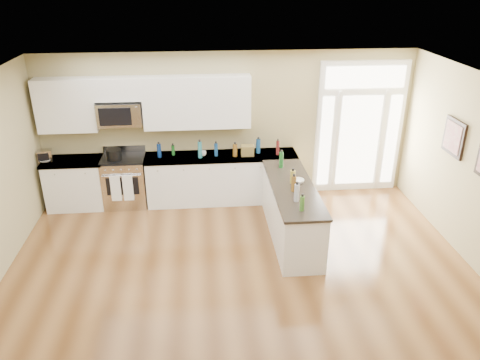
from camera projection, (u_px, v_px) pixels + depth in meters
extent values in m
plane|color=brown|center=(250.00, 333.00, 5.83)|extent=(8.00, 8.00, 0.00)
plane|color=tan|center=(228.00, 126.00, 8.87)|extent=(7.00, 0.00, 7.00)
plane|color=white|center=(253.00, 116.00, 4.66)|extent=(8.00, 8.00, 0.00)
cube|color=white|center=(77.00, 184.00, 8.75)|extent=(1.06, 0.62, 0.90)
cube|color=black|center=(80.00, 203.00, 8.91)|extent=(1.02, 0.52, 0.10)
cube|color=black|center=(73.00, 161.00, 8.55)|extent=(1.10, 0.66, 0.04)
cube|color=white|center=(222.00, 179.00, 8.97)|extent=(2.81, 0.62, 0.90)
cube|color=black|center=(222.00, 197.00, 9.13)|extent=(2.77, 0.52, 0.10)
cube|color=black|center=(221.00, 156.00, 8.77)|extent=(2.85, 0.66, 0.04)
cube|color=white|center=(291.00, 212.00, 7.74)|extent=(0.65, 2.28, 0.90)
cube|color=black|center=(290.00, 233.00, 7.91)|extent=(0.61, 2.18, 0.10)
cube|color=black|center=(293.00, 187.00, 7.55)|extent=(0.69, 2.32, 0.04)
cube|color=white|center=(66.00, 105.00, 8.26)|extent=(1.04, 0.33, 0.95)
cube|color=white|center=(197.00, 102.00, 8.45)|extent=(1.94, 0.33, 0.95)
cube|color=white|center=(118.00, 89.00, 8.23)|extent=(0.82, 0.33, 0.40)
cube|color=silver|center=(120.00, 113.00, 8.38)|extent=(0.78, 0.40, 0.42)
cube|color=black|center=(115.00, 117.00, 8.19)|extent=(0.56, 0.01, 0.32)
cube|color=white|center=(359.00, 128.00, 9.08)|extent=(1.70, 0.08, 2.60)
cube|color=white|center=(359.00, 141.00, 9.14)|extent=(0.78, 0.02, 1.80)
cube|color=white|center=(326.00, 142.00, 9.08)|extent=(0.22, 0.02, 1.80)
cube|color=white|center=(391.00, 140.00, 9.19)|extent=(0.22, 0.02, 1.80)
cube|color=white|center=(366.00, 77.00, 8.62)|extent=(1.50, 0.02, 0.40)
cube|color=black|center=(454.00, 137.00, 7.39)|extent=(0.04, 0.58, 0.58)
cube|color=#993D51|center=(453.00, 137.00, 7.39)|extent=(0.01, 0.46, 0.46)
cube|color=silver|center=(125.00, 182.00, 8.82)|extent=(0.78, 0.64, 0.92)
cube|color=black|center=(123.00, 158.00, 8.62)|extent=(0.78, 0.60, 0.03)
cube|color=silver|center=(124.00, 149.00, 8.86)|extent=(0.78, 0.04, 0.14)
cube|color=black|center=(123.00, 186.00, 8.50)|extent=(0.58, 0.01, 0.34)
cylinder|color=silver|center=(121.00, 176.00, 8.38)|extent=(0.70, 0.02, 0.02)
cube|color=white|center=(116.00, 188.00, 8.46)|extent=(0.18, 0.02, 0.50)
cube|color=white|center=(128.00, 188.00, 8.48)|extent=(0.18, 0.02, 0.50)
cylinder|color=black|center=(114.00, 154.00, 8.50)|extent=(0.35, 0.35, 0.21)
cube|color=silver|center=(45.00, 155.00, 8.46)|extent=(0.27, 0.23, 0.21)
cube|color=brown|center=(247.00, 150.00, 8.71)|extent=(0.24, 0.17, 0.19)
imported|color=white|center=(45.00, 160.00, 8.45)|extent=(0.24, 0.24, 0.05)
imported|color=white|center=(298.00, 181.00, 7.63)|extent=(0.25, 0.25, 0.06)
imported|color=white|center=(203.00, 153.00, 8.72)|extent=(0.14, 0.14, 0.09)
cylinder|color=#19591E|center=(281.00, 160.00, 8.16)|extent=(0.07, 0.07, 0.29)
cylinder|color=navy|center=(216.00, 150.00, 8.68)|extent=(0.06, 0.06, 0.24)
cylinder|color=brown|center=(294.00, 184.00, 7.31)|extent=(0.07, 0.07, 0.25)
cylinder|color=olive|center=(293.00, 177.00, 7.59)|extent=(0.09, 0.09, 0.21)
cylinder|color=#26727F|center=(200.00, 150.00, 8.58)|extent=(0.07, 0.07, 0.31)
cylinder|color=#591919|center=(278.00, 148.00, 8.73)|extent=(0.06, 0.06, 0.27)
cylinder|color=#B2B2B7|center=(297.00, 193.00, 6.99)|extent=(0.08, 0.08, 0.28)
cylinder|color=navy|center=(159.00, 151.00, 8.61)|extent=(0.08, 0.08, 0.26)
cylinder|color=#3F7226|center=(302.00, 203.00, 6.73)|extent=(0.07, 0.07, 0.23)
cylinder|color=#19591E|center=(173.00, 150.00, 8.73)|extent=(0.06, 0.06, 0.19)
cylinder|color=navy|center=(258.00, 146.00, 8.82)|extent=(0.08, 0.08, 0.27)
cylinder|color=brown|center=(235.00, 150.00, 8.67)|extent=(0.09, 0.09, 0.24)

